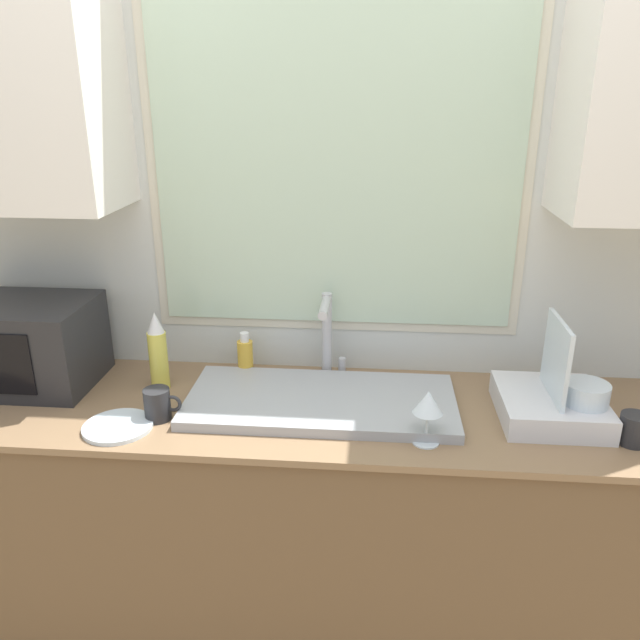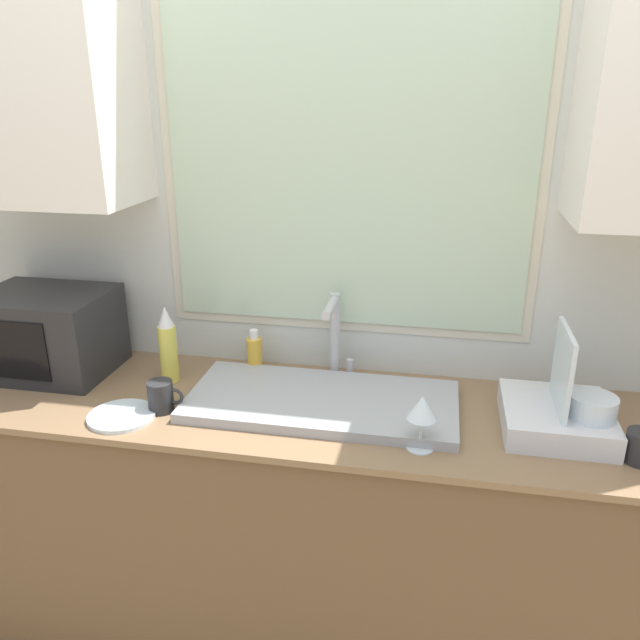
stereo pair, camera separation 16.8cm
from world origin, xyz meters
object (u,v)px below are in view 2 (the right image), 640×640
spray_bottle (168,346)px  wine_glass (422,410)px  faucet (335,331)px  dish_rack (560,413)px  mug_near_sink (161,396)px  microwave (47,332)px  soap_bottle (255,353)px

spray_bottle → wine_glass: 0.84m
faucet → dish_rack: (0.65, -0.21, -0.11)m
dish_rack → mug_near_sink: 1.11m
faucet → microwave: 0.93m
microwave → spray_bottle: size_ratio=1.64×
soap_bottle → mug_near_sink: 0.36m
mug_near_sink → dish_rack: bearing=5.3°
soap_bottle → mug_near_sink: size_ratio=1.35×
spray_bottle → wine_glass: (0.80, -0.25, -0.01)m
soap_bottle → wine_glass: 0.67m
soap_bottle → wine_glass: wine_glass is taller
dish_rack → spray_bottle: dish_rack is taller
soap_bottle → wine_glass: bearing=-34.0°
mug_near_sink → soap_bottle: bearing=59.5°
microwave → soap_bottle: (0.66, 0.12, -0.07)m
spray_bottle → soap_bottle: size_ratio=1.72×
mug_near_sink → wine_glass: 0.74m
faucet → dish_rack: size_ratio=0.92×
faucet → wine_glass: 0.47m
microwave → spray_bottle: microwave is taller
dish_rack → soap_bottle: dish_rack is taller
dish_rack → wine_glass: bearing=-155.9°
mug_near_sink → wine_glass: (0.74, -0.06, 0.07)m
dish_rack → wine_glass: dish_rack is taller
spray_bottle → mug_near_sink: spray_bottle is taller
wine_glass → soap_bottle: bearing=146.0°
dish_rack → mug_near_sink: size_ratio=2.82×
soap_bottle → spray_bottle: bearing=-153.7°
microwave → dish_rack: dish_rack is taller
dish_rack → spray_bottle: (-1.16, 0.09, 0.07)m
microwave → dish_rack: (1.58, -0.09, -0.08)m
faucet → microwave: size_ratio=0.68×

